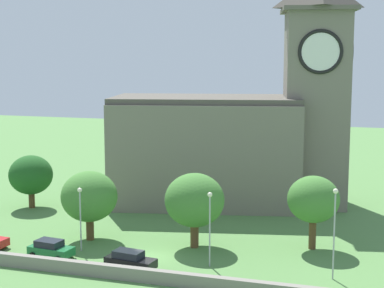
{
  "coord_description": "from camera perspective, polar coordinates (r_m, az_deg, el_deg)",
  "views": [
    {
      "loc": [
        20.03,
        -50.91,
        18.62
      ],
      "look_at": [
        1.23,
        8.7,
        9.58
      ],
      "focal_mm": 56.77,
      "sensor_mm": 36.0,
      "label": 1
    }
  ],
  "objects": [
    {
      "name": "tree_churchyard",
      "position": [
        59.36,
        0.24,
        -5.31
      ],
      "size": [
        5.85,
        5.85,
        7.39
      ],
      "color": "brown",
      "rests_on": "ground"
    },
    {
      "name": "streetlamp_central",
      "position": [
        54.09,
        1.68,
        -6.85
      ],
      "size": [
        0.44,
        0.44,
        6.78
      ],
      "color": "#9EA0A5",
      "rests_on": "ground"
    },
    {
      "name": "tree_by_tower",
      "position": [
        59.97,
        11.33,
        -5.15
      ],
      "size": [
        5.05,
        5.05,
        7.23
      ],
      "color": "brown",
      "rests_on": "ground"
    },
    {
      "name": "quay_barrier",
      "position": [
        52.4,
        -6.25,
        -11.97
      ],
      "size": [
        54.29,
        0.7,
        1.15
      ],
      "primitive_type": "cube",
      "color": "gray",
      "rests_on": "ground"
    },
    {
      "name": "church",
      "position": [
        76.76,
        4.34,
        1.08
      ],
      "size": [
        31.18,
        17.31,
        28.59
      ],
      "color": "slate",
      "rests_on": "ground"
    },
    {
      "name": "streetlamp_west_mid",
      "position": [
        59.32,
        -10.46,
        -5.96
      ],
      "size": [
        0.44,
        0.44,
        6.22
      ],
      "color": "#9EA0A5",
      "rests_on": "ground"
    },
    {
      "name": "tree_riverside_west",
      "position": [
        77.49,
        -14.9,
        -2.84
      ],
      "size": [
        5.37,
        5.37,
        6.57
      ],
      "color": "brown",
      "rests_on": "ground"
    },
    {
      "name": "tree_riverside_east",
      "position": [
        62.68,
        -9.63,
        -4.9
      ],
      "size": [
        5.73,
        5.73,
        7.12
      ],
      "color": "brown",
      "rests_on": "ground"
    },
    {
      "name": "ground_plane",
      "position": [
        71.35,
        0.58,
        -6.9
      ],
      "size": [
        200.0,
        200.0,
        0.0
      ],
      "primitive_type": "plane",
      "color": "#517F42"
    },
    {
      "name": "car_black",
      "position": [
        54.56,
        -5.84,
        -10.8
      ],
      "size": [
        4.74,
        2.5,
        1.71
      ],
      "color": "black",
      "rests_on": "ground"
    },
    {
      "name": "car_green",
      "position": [
        58.87,
        -13.14,
        -9.56
      ],
      "size": [
        4.38,
        2.51,
        1.68
      ],
      "color": "#1E6B38",
      "rests_on": "ground"
    },
    {
      "name": "streetlamp_east_mid",
      "position": [
        52.21,
        13.25,
        -6.96
      ],
      "size": [
        0.44,
        0.44,
        7.81
      ],
      "color": "#9EA0A5",
      "rests_on": "ground"
    }
  ]
}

